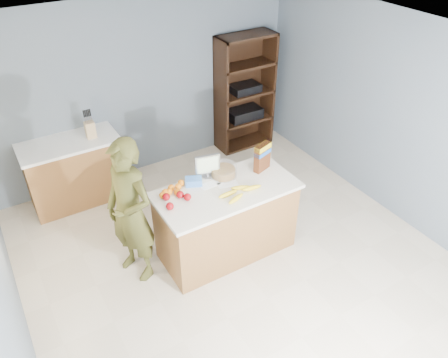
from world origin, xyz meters
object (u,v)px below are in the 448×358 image
counter_peninsula (226,223)px  tv (208,165)px  shelving_unit (243,94)px  cereal_box (262,155)px  person (130,212)px

counter_peninsula → tv: tv is taller
shelving_unit → cereal_box: bearing=-117.5°
counter_peninsula → tv: (-0.06, 0.30, 0.64)m
counter_peninsula → person: size_ratio=0.94×
shelving_unit → person: (-2.56, -1.81, -0.03)m
person → cereal_box: 1.58m
person → cereal_box: (1.56, -0.12, 0.26)m
shelving_unit → tv: 2.39m
person → shelving_unit: bearing=102.1°
shelving_unit → person: bearing=-144.7°
counter_peninsula → cereal_box: cereal_box is taller
cereal_box → shelving_unit: bearing=62.5°
tv → shelving_unit: bearing=47.3°
person → tv: 0.98m
counter_peninsula → shelving_unit: shelving_unit is taller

